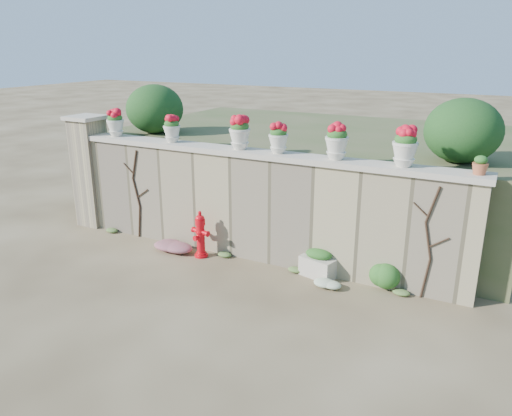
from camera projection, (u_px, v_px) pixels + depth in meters
The scene contains 21 objects.
ground at pixel (204, 295), 8.26m from camera, with size 80.00×80.00×0.00m, color #4B3B25.
stone_wall at pixel (254, 208), 9.47m from camera, with size 8.00×0.40×2.00m, color #998B66.
wall_cap at pixel (254, 153), 9.14m from camera, with size 8.10×0.52×0.10m, color #BFB5A1.
gate_pillar at pixel (91, 170), 11.20m from camera, with size 0.72×0.72×2.48m.
raised_fill at pixel (315, 172), 12.16m from camera, with size 9.00×6.00×2.00m, color #384C23.
back_shrub_left at pixel (155, 109), 11.40m from camera, with size 1.30×1.30×1.10m, color #143814.
back_shrub_right at pixel (463, 131), 8.50m from camera, with size 1.30×1.30×1.10m, color #143814.
vine_left at pixel (137, 193), 10.45m from camera, with size 0.60×0.04×1.91m.
vine_right at pixel (429, 241), 7.87m from camera, with size 0.60×0.04×1.91m.
fire_hydrant at pixel (200, 234), 9.63m from camera, with size 0.40×0.29×0.93m.
planter_box at pixel (318, 264), 8.87m from camera, with size 0.69×0.50×0.52m.
green_shrub at pixel (381, 274), 8.37m from camera, with size 0.60×0.54×0.57m, color #1E5119.
magenta_clump at pixel (174, 245), 9.98m from camera, with size 0.90×0.60×0.24m, color #BD2574.
white_flowers at pixel (327, 283), 8.47m from camera, with size 0.50×0.40×0.18m, color white.
urn_pot_0 at pixel (115, 123), 10.48m from camera, with size 0.36×0.36×0.56m.
urn_pot_1 at pixel (172, 129), 9.85m from camera, with size 0.34×0.34×0.53m.
urn_pot_2 at pixel (240, 133), 9.16m from camera, with size 0.39×0.39×0.62m.
urn_pot_3 at pixel (278, 138), 8.83m from camera, with size 0.35×0.35×0.55m.
urn_pot_4 at pixel (337, 141), 8.34m from camera, with size 0.39×0.39×0.62m.
urn_pot_5 at pixel (405, 147), 7.85m from camera, with size 0.40×0.40×0.63m.
terracotta_pot at pixel (480, 166), 7.42m from camera, with size 0.23×0.23×0.28m.
Camera 1 is at (4.18, -6.17, 3.94)m, focal length 35.00 mm.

